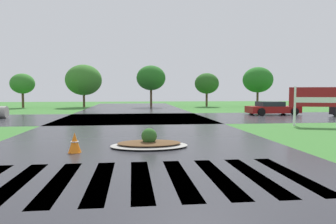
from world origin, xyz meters
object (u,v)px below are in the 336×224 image
object	(u,v)px
traffic_cone	(75,143)
estate_billboard	(316,99)
car_white_sedan	(272,108)
median_island	(149,143)

from	to	relation	value
traffic_cone	estate_billboard	bearing A→B (deg)	27.64
car_white_sedan	traffic_cone	world-z (taller)	car_white_sedan
estate_billboard	traffic_cone	size ratio (longest dim) A/B	4.27
estate_billboard	car_white_sedan	size ratio (longest dim) A/B	0.63
traffic_cone	car_white_sedan	bearing A→B (deg)	47.86
median_island	traffic_cone	xyz separation A→B (m)	(-2.48, -0.75, 0.18)
median_island	traffic_cone	distance (m)	2.59
median_island	car_white_sedan	xyz separation A→B (m)	(11.38, 14.57, 0.41)
estate_billboard	traffic_cone	world-z (taller)	estate_billboard
car_white_sedan	median_island	bearing A→B (deg)	-130.37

